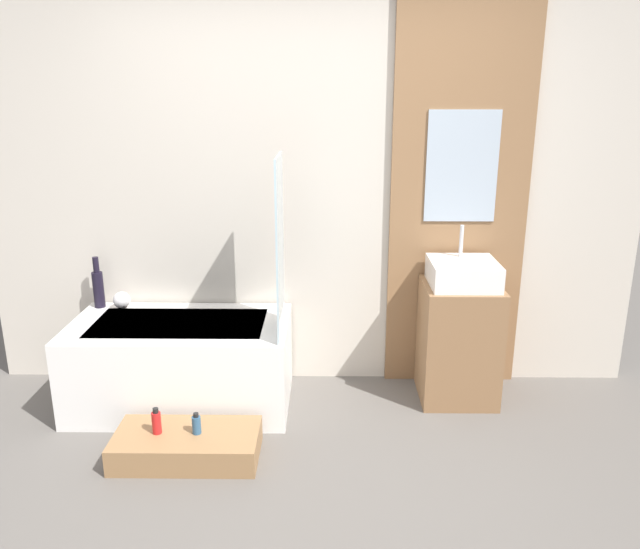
# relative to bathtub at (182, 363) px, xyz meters

# --- Properties ---
(ground_plane) EXTENTS (12.00, 12.00, 0.00)m
(ground_plane) POSITION_rel_bathtub_xyz_m (0.79, -1.17, -0.27)
(ground_plane) COLOR #605B56
(wall_tiled_back) EXTENTS (4.20, 0.06, 2.60)m
(wall_tiled_back) POSITION_rel_bathtub_xyz_m (0.79, 0.41, 1.03)
(wall_tiled_back) COLOR beige
(wall_tiled_back) RESTS_ON ground_plane
(wall_wood_accent) EXTENTS (0.86, 0.04, 2.60)m
(wall_wood_accent) POSITION_rel_bathtub_xyz_m (1.73, 0.36, 1.04)
(wall_wood_accent) COLOR #8E6642
(wall_wood_accent) RESTS_ON ground_plane
(bathtub) EXTENTS (1.32, 0.73, 0.54)m
(bathtub) POSITION_rel_bathtub_xyz_m (0.00, 0.00, 0.00)
(bathtub) COLOR white
(bathtub) RESTS_ON ground_plane
(glass_shower_screen) EXTENTS (0.01, 0.45, 1.02)m
(glass_shower_screen) POSITION_rel_bathtub_xyz_m (0.63, -0.12, 0.78)
(glass_shower_screen) COLOR silver
(glass_shower_screen) RESTS_ON bathtub
(wooden_step_bench) EXTENTS (0.77, 0.39, 0.15)m
(wooden_step_bench) POSITION_rel_bathtub_xyz_m (0.15, -0.61, -0.20)
(wooden_step_bench) COLOR #997047
(wooden_step_bench) RESTS_ON ground_plane
(vanity_cabinet) EXTENTS (0.47, 0.46, 0.75)m
(vanity_cabinet) POSITION_rel_bathtub_xyz_m (1.73, 0.11, 0.10)
(vanity_cabinet) COLOR #8E6642
(vanity_cabinet) RESTS_ON ground_plane
(sink) EXTENTS (0.40, 0.40, 0.35)m
(sink) POSITION_rel_bathtub_xyz_m (1.73, 0.11, 0.56)
(sink) COLOR white
(sink) RESTS_ON vanity_cabinet
(vase_tall_dark) EXTENTS (0.07, 0.07, 0.34)m
(vase_tall_dark) POSITION_rel_bathtub_xyz_m (-0.58, 0.28, 0.40)
(vase_tall_dark) COLOR black
(vase_tall_dark) RESTS_ON bathtub
(vase_round_light) EXTENTS (0.11, 0.11, 0.11)m
(vase_round_light) POSITION_rel_bathtub_xyz_m (-0.43, 0.26, 0.32)
(vase_round_light) COLOR white
(vase_round_light) RESTS_ON bathtub
(bottle_soap_primary) EXTENTS (0.05, 0.05, 0.15)m
(bottle_soap_primary) POSITION_rel_bathtub_xyz_m (-0.00, -0.61, -0.06)
(bottle_soap_primary) COLOR red
(bottle_soap_primary) RESTS_ON wooden_step_bench
(bottle_soap_secondary) EXTENTS (0.05, 0.05, 0.12)m
(bottle_soap_secondary) POSITION_rel_bathtub_xyz_m (0.21, -0.61, -0.07)
(bottle_soap_secondary) COLOR #2D567A
(bottle_soap_secondary) RESTS_ON wooden_step_bench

